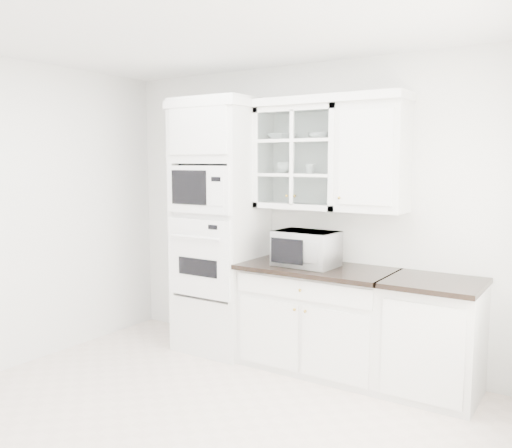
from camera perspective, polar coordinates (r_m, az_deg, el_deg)
The scene contains 13 objects.
ground at distance 4.01m, azimuth -7.45°, elevation -20.34°, with size 4.00×3.50×0.01m, color beige.
room_shell at distance 3.91m, azimuth -3.74°, elevation 6.01°, with size 4.00×3.50×2.70m.
oven_column at distance 5.19m, azimuth -3.81°, elevation -0.26°, with size 0.76×0.68×2.40m.
base_cabinet_run at distance 4.83m, azimuth 6.46°, elevation -9.74°, with size 1.32×0.67×0.92m.
extra_base_cabinet at distance 4.50m, azimuth 18.16°, elevation -11.28°, with size 0.72×0.67×0.92m.
upper_cabinet_glass at distance 4.87m, azimuth 4.75°, elevation 6.95°, with size 0.80×0.33×0.90m.
upper_cabinet_solid at distance 4.59m, azimuth 12.24°, elevation 6.85°, with size 0.55×0.33×0.90m, color white.
crown_molding at distance 4.93m, azimuth 3.56°, elevation 12.61°, with size 2.14×0.38×0.07m, color white.
countertop_microwave at distance 4.71m, azimuth 5.40°, elevation -2.55°, with size 0.52×0.43×0.30m, color white.
bowl_a at distance 4.96m, azimuth 2.79°, elevation 9.14°, with size 0.24×0.24×0.06m, color white.
bowl_b at distance 4.81m, azimuth 6.68°, elevation 9.20°, with size 0.19×0.19×0.06m, color white.
cup_a at distance 4.96m, azimuth 3.00°, elevation 5.93°, with size 0.13×0.13×0.10m, color white.
cup_b at distance 4.81m, azimuth 5.75°, elevation 5.80°, with size 0.09×0.09×0.09m, color white.
Camera 1 is at (2.34, -2.71, 1.82)m, focal length 38.00 mm.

